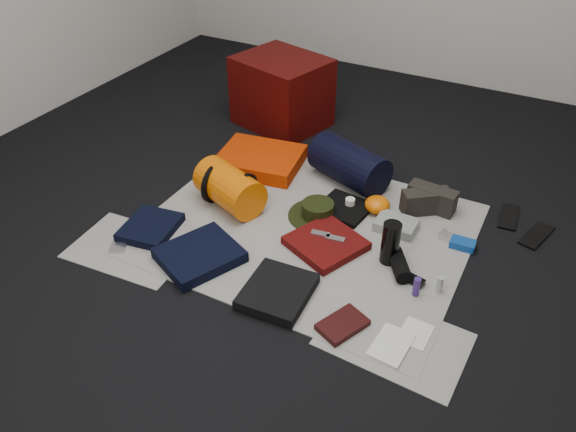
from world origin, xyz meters
The scene contains 37 objects.
floor centered at (0.00, 0.00, -0.01)m, with size 4.50×4.50×0.02m, color black.
newspaper_mat centered at (0.00, 0.00, 0.00)m, with size 1.60×1.30×0.01m, color #B8B5A9.
newspaper_sheet_front_left centered at (-0.70, -0.55, 0.00)m, with size 0.58×0.40×0.00m, color #B8B5A9.
newspaper_sheet_front_right centered at (0.65, -0.50, 0.00)m, with size 0.58×0.40×0.00m, color #B8B5A9.
red_cabinet centered at (-0.68, 1.00, 0.23)m, with size 0.55×0.46×0.46m, color #450705.
sleeping_pad centered at (-0.53, 0.43, 0.05)m, with size 0.48×0.39×0.09m, color red.
stuff_sack centered at (-0.46, 0.00, 0.12)m, with size 0.22×0.22×0.38m, color #E66103.
sack_strap_left centered at (-0.56, 0.00, 0.11)m, with size 0.22×0.22×0.03m, color black.
sack_strap_right centered at (-0.36, 0.00, 0.11)m, with size 0.22×0.22×0.03m, color black.
navy_duffel centered at (0.02, 0.51, 0.12)m, with size 0.24×0.24×0.45m, color black.
boonie_brim centered at (0.00, 0.12, 0.01)m, with size 0.32×0.32×0.01m, color black.
boonie_crown centered at (0.00, 0.12, 0.05)m, with size 0.17×0.17×0.07m, color black.
hiking_boot_left centered at (0.49, 0.43, 0.07)m, with size 0.25×0.10×0.13m, color #28241F.
hiking_boot_right centered at (0.51, 0.48, 0.07)m, with size 0.26×0.10×0.13m, color #28241F.
flip_flop_left centered at (0.91, 0.59, 0.01)m, with size 0.09×0.24×0.01m, color black.
flip_flop_right centered at (1.06, 0.49, 0.01)m, with size 0.09×0.24×0.01m, color black.
trousers_navy_a centered at (-0.70, -0.40, 0.03)m, with size 0.25×0.29×0.04m, color black.
trousers_navy_b centered at (-0.35, -0.46, 0.03)m, with size 0.31×0.36×0.06m, color black.
trousers_charcoal centered at (0.10, -0.50, 0.03)m, with size 0.28×0.32×0.05m, color black.
black_tshirt centered at (0.11, 0.24, 0.02)m, with size 0.26×0.24×0.03m, color black.
red_shirt centered at (0.15, -0.09, 0.03)m, with size 0.32×0.32×0.04m, color #530A09.
orange_stuff_sack centered at (0.27, 0.31, 0.05)m, with size 0.13×0.13×0.09m, color #E66103.
first_aid_pouch centered at (0.41, 0.21, 0.03)m, with size 0.20×0.15×0.05m, color gray.
water_bottle centered at (0.46, -0.05, 0.12)m, with size 0.09×0.09×0.22m, color black.
speaker centered at (0.53, -0.09, 0.04)m, with size 0.08×0.08×0.20m, color black.
compact_camera centered at (0.67, 0.25, 0.02)m, with size 0.09×0.05×0.03m, color silver.
cyan_case centered at (0.75, 0.22, 0.03)m, with size 0.12×0.08×0.04m, color navy.
toiletry_purple centered at (0.65, -0.21, 0.05)m, with size 0.03×0.03×0.09m, color #3C2370.
toiletry_clear centered at (0.73, -0.14, 0.05)m, with size 0.03×0.03×0.08m, color #A3A8A3.
paperback_book centered at (0.44, -0.54, 0.02)m, with size 0.13×0.20×0.03m, color black.
map_booklet centered at (0.65, -0.54, 0.01)m, with size 0.14×0.20×0.01m, color silver.
map_printout centered at (0.72, -0.43, 0.01)m, with size 0.12×0.15×0.01m, color silver.
sunglasses centered at (0.61, -0.13, 0.02)m, with size 0.11×0.05×0.03m, color black.
key_cluster centered at (-0.75, -0.59, 0.01)m, with size 0.08×0.08×0.01m, color silver.
tape_roll centered at (0.13, 0.27, 0.05)m, with size 0.05×0.05×0.04m, color white.
energy_bar_a centered at (0.11, -0.07, 0.06)m, with size 0.10×0.04×0.01m, color silver.
energy_bar_b centered at (0.19, -0.07, 0.06)m, with size 0.10×0.04×0.01m, color silver.
Camera 1 is at (0.99, -2.08, 1.78)m, focal length 35.00 mm.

